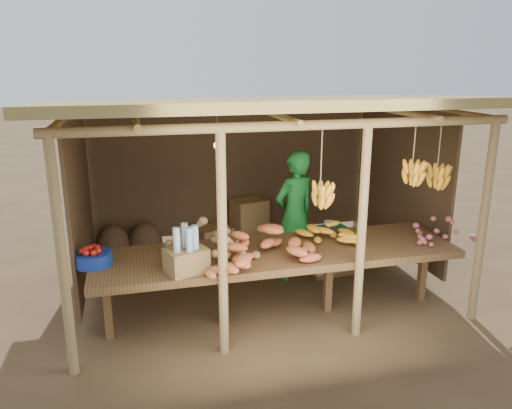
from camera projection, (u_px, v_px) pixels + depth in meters
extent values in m
plane|color=brown|center=(256.00, 282.00, 6.48)|extent=(60.00, 60.00, 0.00)
cylinder|color=#9B7E50|center=(62.00, 261.00, 4.28)|extent=(0.09, 0.09, 2.20)
cylinder|color=#9B7E50|center=(483.00, 224.00, 5.27)|extent=(0.09, 0.09, 2.20)
cylinder|color=#9B7E50|center=(87.00, 183.00, 7.08)|extent=(0.09, 0.09, 2.20)
cylinder|color=#9B7E50|center=(359.00, 168.00, 8.07)|extent=(0.09, 0.09, 2.20)
cylinder|color=#9B7E50|center=(222.00, 247.00, 4.61)|extent=(0.09, 0.09, 2.20)
cylinder|color=#9B7E50|center=(361.00, 235.00, 4.94)|extent=(0.09, 0.09, 2.20)
cylinder|color=#9B7E50|center=(297.00, 126.00, 4.48)|extent=(4.40, 0.09, 0.09)
cylinder|color=#9B7E50|center=(231.00, 102.00, 7.27)|extent=(4.40, 0.09, 0.09)
cube|color=#9E8849|center=(256.00, 103.00, 5.85)|extent=(4.70, 3.50, 0.28)
cube|color=#4E3824|center=(232.00, 168.00, 7.53)|extent=(4.20, 0.04, 1.98)
cube|color=#4E3824|center=(80.00, 199.00, 5.84)|extent=(0.04, 2.40, 1.98)
cube|color=#4E3824|center=(400.00, 179.00, 6.82)|extent=(0.04, 2.40, 1.98)
cube|color=brown|center=(278.00, 254.00, 5.38)|extent=(3.90, 1.05, 0.08)
cube|color=brown|center=(107.00, 306.00, 5.07)|extent=(0.08, 0.08, 0.72)
cube|color=brown|center=(224.00, 293.00, 5.35)|extent=(0.08, 0.08, 0.72)
cube|color=brown|center=(328.00, 282.00, 5.63)|extent=(0.08, 0.08, 0.72)
cube|color=brown|center=(422.00, 271.00, 5.92)|extent=(0.08, 0.08, 0.72)
cylinder|color=navy|center=(93.00, 259.00, 4.96)|extent=(0.37, 0.37, 0.13)
cube|color=olive|center=(186.00, 260.00, 4.79)|extent=(0.45, 0.40, 0.24)
imported|color=#19712A|center=(294.00, 215.00, 6.43)|extent=(0.73, 0.62, 1.70)
cube|color=brown|center=(328.00, 253.00, 6.76)|extent=(0.63, 0.55, 0.53)
cube|color=#0C8284|center=(329.00, 233.00, 6.68)|extent=(0.70, 0.62, 0.05)
cube|color=olive|center=(249.00, 236.00, 7.56)|extent=(0.58, 0.52, 0.39)
cube|color=olive|center=(249.00, 212.00, 7.45)|extent=(0.58, 0.52, 0.39)
cube|color=olive|center=(215.00, 239.00, 7.43)|extent=(0.58, 0.52, 0.39)
ellipsoid|color=#4E3824|center=(113.00, 244.00, 7.02)|extent=(0.49, 0.49, 0.66)
ellipsoid|color=#4E3824|center=(145.00, 241.00, 7.13)|extent=(0.49, 0.49, 0.66)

